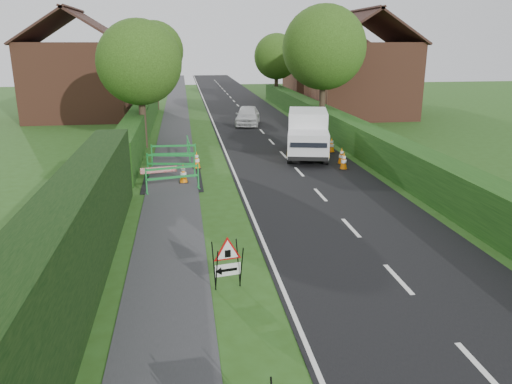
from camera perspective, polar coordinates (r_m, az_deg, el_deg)
ground at (r=11.06m, az=5.86°, el=-13.09°), size 120.00×120.00×0.00m
road_surface at (r=44.89m, az=-1.95°, el=9.71°), size 6.00×90.00×0.02m
footpath at (r=44.62m, az=-9.08°, el=9.47°), size 2.00×90.00×0.02m
hedge_west_near at (r=11.07m, az=-21.01°, el=-14.18°), size 1.10×18.00×2.50m
hedge_west_far at (r=31.86m, az=-12.85°, el=6.40°), size 1.00×24.00×1.80m
hedge_east at (r=27.38m, az=11.01°, el=4.87°), size 1.20×50.00×1.50m
house_west at (r=40.08m, az=-19.60°, el=12.09°), size 7.50×7.40×7.88m
house_east_a at (r=39.72m, az=11.79°, el=12.65°), size 7.50×7.40×7.88m
house_east_b at (r=53.35m, az=7.63°, el=13.80°), size 7.50×7.40×7.88m
tree_nw at (r=27.38m, az=-13.21°, el=14.21°), size 4.40×4.40×6.70m
tree_ne at (r=32.52m, az=7.80°, el=16.04°), size 5.20×5.20×7.79m
tree_fw at (r=43.34m, az=-11.59°, el=15.54°), size 4.80×4.80×7.24m
tree_fe at (r=48.12m, az=2.37°, el=15.21°), size 4.20×4.20×6.33m
triangle_sign at (r=11.46m, az=-3.43°, el=-7.68°), size 0.85×0.85×1.08m
works_van at (r=25.03m, az=5.93°, el=6.71°), size 2.92×5.12×2.21m
traffic_cone_0 at (r=22.71m, az=10.00°, el=3.52°), size 0.38×0.38×0.79m
traffic_cone_1 at (r=23.72m, az=9.75°, el=4.09°), size 0.38×0.38×0.79m
traffic_cone_2 at (r=26.18m, az=8.64°, el=5.32°), size 0.38×0.38×0.79m
traffic_cone_3 at (r=20.41m, az=-8.31°, el=2.11°), size 0.38×0.38×0.79m
traffic_cone_4 at (r=22.70m, az=-6.80°, el=3.65°), size 0.38×0.38×0.79m
ped_barrier_0 at (r=19.25m, az=-9.51°, el=1.89°), size 2.09×0.80×1.00m
ped_barrier_1 at (r=21.43m, az=-9.70°, el=3.40°), size 2.09×0.72×1.00m
ped_barrier_2 at (r=23.39m, az=-9.39°, el=4.53°), size 2.07×0.44×1.00m
ped_barrier_3 at (r=24.55m, az=-7.73°, el=5.18°), size 0.43×2.07×1.00m
redwhite_plank at (r=21.03m, az=-10.98°, el=1.30°), size 1.49×0.26×0.25m
hatchback_car at (r=34.74m, az=-0.96°, el=8.75°), size 2.26×4.11×1.32m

